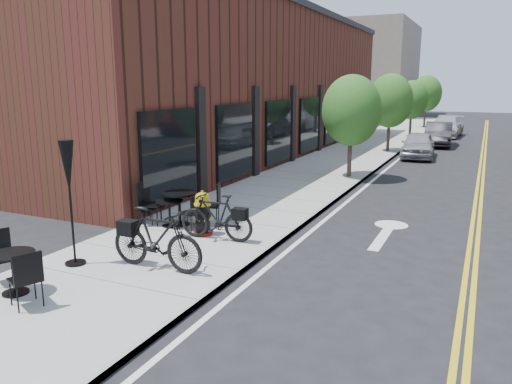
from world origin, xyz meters
The scene contains 18 objects.
ground centered at (0.00, 0.00, 0.00)m, with size 120.00×120.00×0.00m, color black.
sidewalk_near centered at (-2.00, 10.00, 0.06)m, with size 4.00×70.00×0.12m, color #9E9B93.
building_near centered at (-6.50, 14.00, 3.50)m, with size 5.00×28.00×7.00m, color #4A2417.
bg_building_left centered at (-8.00, 48.00, 5.00)m, with size 8.00×14.00×10.00m, color #726656.
tree_near_a centered at (-0.60, 9.00, 2.60)m, with size 2.20×2.20×3.81m.
tree_near_b centered at (-0.60, 17.00, 2.71)m, with size 2.30×2.30×3.98m.
tree_near_c centered at (-0.60, 25.00, 2.53)m, with size 2.10×2.10×3.67m.
tree_near_d centered at (-0.60, 33.00, 2.79)m, with size 2.40×2.40×4.11m.
fire_hydrant centered at (-1.82, 0.18, 0.62)m, with size 0.48×0.48×1.05m.
bicycle_left centered at (-1.33, -0.05, 0.65)m, with size 0.50×1.77×1.07m, color black.
bicycle_right centered at (-1.45, -2.13, 0.72)m, with size 0.57×2.00×1.20m, color black.
bistro_set_a centered at (-2.97, -4.07, 0.59)m, with size 1.76×1.11×0.94m.
bistro_set_b centered at (-2.91, 0.42, 0.55)m, with size 1.60×0.72×0.86m.
bistro_set_c centered at (-2.76, 0.64, 0.66)m, with size 2.03×1.23×1.08m.
patio_umbrella centered at (-3.09, -2.58, 1.88)m, with size 0.40×0.40×2.45m.
parked_car_a centered at (1.05, 15.94, 0.64)m, with size 1.50×3.74×1.27m, color #95979C.
parked_car_b centered at (1.51, 21.38, 0.69)m, with size 1.45×4.16×1.37m, color black.
parked_car_c centered at (1.49, 26.91, 0.70)m, with size 1.95×4.80×1.39m, color #B2B2B7.
Camera 1 is at (4.04, -9.53, 3.61)m, focal length 35.00 mm.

